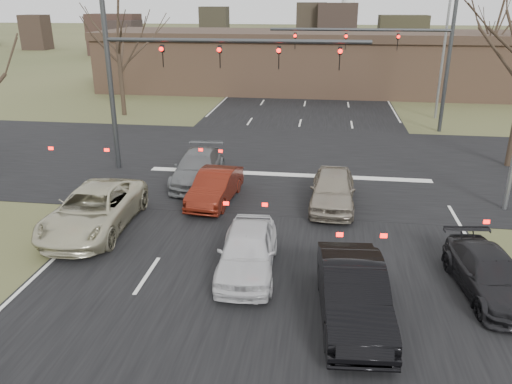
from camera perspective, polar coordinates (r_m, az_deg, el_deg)
ground at (r=12.59m, az=-1.30°, el=-17.57°), size 360.00×360.00×0.00m
road_main at (r=70.17m, az=6.74°, el=14.44°), size 14.00×300.00×0.02m
road_cross at (r=25.98m, az=3.96°, el=3.39°), size 200.00×14.00×0.02m
building at (r=48.00m, az=8.58°, el=14.57°), size 42.40×10.40×5.30m
mast_arm_near at (r=23.89m, az=-9.10°, el=14.06°), size 12.12×0.24×8.00m
mast_arm_far at (r=33.15m, az=16.37°, el=15.29°), size 11.12×0.24×8.00m
streetlight_right_far at (r=37.58m, az=20.56°, el=16.28°), size 2.34×0.25×10.00m
tree_left_far at (r=37.67m, az=-15.87°, el=19.49°), size 5.70×5.70×9.50m
tree_right_far at (r=46.68m, az=25.89°, el=17.93°), size 5.40×5.40×9.00m
car_silver_suv at (r=19.03m, az=-18.05°, el=-1.95°), size 2.74×5.62×1.54m
car_white_sedan at (r=15.34m, az=-0.97°, el=-6.68°), size 1.93×4.33×1.45m
car_black_hatch at (r=13.42m, az=11.04°, el=-11.30°), size 1.98×4.77×1.54m
car_charcoal_sedan at (r=15.79m, az=25.16°, el=-8.52°), size 2.16×4.31×1.20m
car_grey_ahead at (r=23.05m, az=-6.63°, el=2.78°), size 2.21×4.93×1.40m
car_red_ahead at (r=20.70m, az=-4.68°, el=0.62°), size 1.76×4.16×1.34m
car_silver_ahead at (r=20.37m, az=8.76°, el=0.31°), size 1.90×4.40×1.48m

